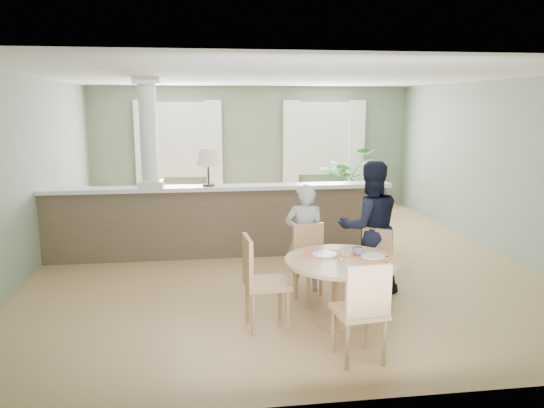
{
  "coord_description": "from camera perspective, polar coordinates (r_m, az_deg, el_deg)",
  "views": [
    {
      "loc": [
        -1.19,
        -7.73,
        2.34
      ],
      "look_at": [
        -0.25,
        -1.0,
        1.04
      ],
      "focal_mm": 35.0,
      "sensor_mm": 36.0,
      "label": 1
    }
  ],
  "objects": [
    {
      "name": "ground",
      "position": [
        8.16,
        0.8,
        -5.82
      ],
      "size": [
        8.0,
        8.0,
        0.0
      ],
      "primitive_type": "plane",
      "color": "tan",
      "rests_on": "ground"
    },
    {
      "name": "room_shell",
      "position": [
        8.46,
        -0.01,
        7.26
      ],
      "size": [
        7.02,
        8.02,
        2.71
      ],
      "color": "gray",
      "rests_on": "ground"
    },
    {
      "name": "pony_wall",
      "position": [
        8.1,
        -6.31,
        -0.86
      ],
      "size": [
        5.32,
        0.38,
        2.7
      ],
      "color": "brown",
      "rests_on": "ground"
    },
    {
      "name": "sofa",
      "position": [
        9.42,
        -7.19,
        -0.94
      ],
      "size": [
        3.15,
        1.87,
        0.86
      ],
      "primitive_type": "imported",
      "rotation": [
        0.0,
        0.0,
        -0.26
      ],
      "color": "#8B694C",
      "rests_on": "ground"
    },
    {
      "name": "houseplant",
      "position": [
        11.49,
        8.04,
        2.6
      ],
      "size": [
        1.66,
        1.6,
        1.43
      ],
      "primitive_type": "imported",
      "rotation": [
        0.0,
        0.0,
        0.51
      ],
      "color": "#2E6829",
      "rests_on": "ground"
    },
    {
      "name": "dining_table",
      "position": [
        5.67,
        7.59,
        -7.33
      ],
      "size": [
        1.21,
        1.21,
        0.83
      ],
      "rotation": [
        0.0,
        0.0,
        -0.19
      ],
      "color": "tan",
      "rests_on": "ground"
    },
    {
      "name": "chair_far_boy",
      "position": [
        6.36,
        4.35,
        -5.96
      ],
      "size": [
        0.5,
        0.5,
        0.92
      ],
      "rotation": [
        0.0,
        0.0,
        0.25
      ],
      "color": "tan",
      "rests_on": "ground"
    },
    {
      "name": "chair_far_man",
      "position": [
        6.44,
        10.88,
        -6.17
      ],
      "size": [
        0.55,
        0.55,
        0.87
      ],
      "rotation": [
        0.0,
        0.0,
        -0.66
      ],
      "color": "tan",
      "rests_on": "ground"
    },
    {
      "name": "chair_near",
      "position": [
        4.91,
        9.7,
        -10.94
      ],
      "size": [
        0.48,
        0.48,
        0.97
      ],
      "rotation": [
        0.0,
        0.0,
        3.25
      ],
      "color": "tan",
      "rests_on": "ground"
    },
    {
      "name": "chair_side",
      "position": [
        5.56,
        -1.34,
        -7.96
      ],
      "size": [
        0.48,
        0.48,
        0.99
      ],
      "rotation": [
        0.0,
        0.0,
        1.65
      ],
      "color": "tan",
      "rests_on": "ground"
    },
    {
      "name": "child_person",
      "position": [
        6.64,
        3.55,
        -3.64
      ],
      "size": [
        0.55,
        0.41,
        1.37
      ],
      "primitive_type": "imported",
      "rotation": [
        0.0,
        0.0,
        2.96
      ],
      "color": "#9E9FA3",
      "rests_on": "ground"
    },
    {
      "name": "man_person",
      "position": [
        6.68,
        10.46,
        -2.47
      ],
      "size": [
        0.81,
        0.64,
        1.65
      ],
      "primitive_type": "imported",
      "rotation": [
        0.0,
        0.0,
        3.16
      ],
      "color": "black",
      "rests_on": "ground"
    }
  ]
}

